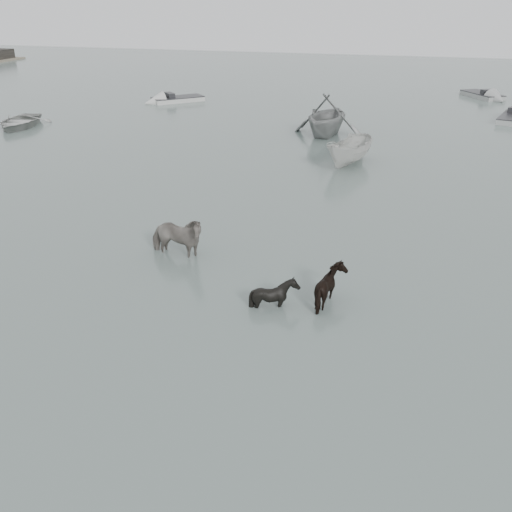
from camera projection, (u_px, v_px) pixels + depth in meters
The scene contains 9 objects.
ground at pixel (279, 291), 16.68m from camera, with size 140.00×140.00×0.00m, color #51605A.
pony_pinto at pixel (176, 232), 18.50m from camera, with size 0.94×2.07×1.75m, color black.
pony_dark at pixel (332, 283), 15.73m from camera, with size 1.27×1.09×1.28m, color black.
pony_black at pixel (274, 286), 15.64m from camera, with size 1.00×1.12×1.24m, color black.
rowboat_lead at pixel (19, 120), 36.66m from camera, with size 3.14×4.40×0.91m, color #A6A7A2.
rowboat_trail at pixel (327, 113), 34.19m from camera, with size 4.32×5.01×2.64m, color gray.
boat_small at pixel (350, 150), 28.52m from camera, with size 1.47×3.92×1.51m, color beige.
skiff_outer at pixel (178, 97), 45.15m from camera, with size 5.56×1.60×0.75m, color silver, non-canonical shape.
skiff_mid at pixel (483, 93), 46.95m from camera, with size 5.46×1.60×0.75m, color #959896, non-canonical shape.
Camera 1 is at (3.33, -14.32, 7.96)m, focal length 40.00 mm.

